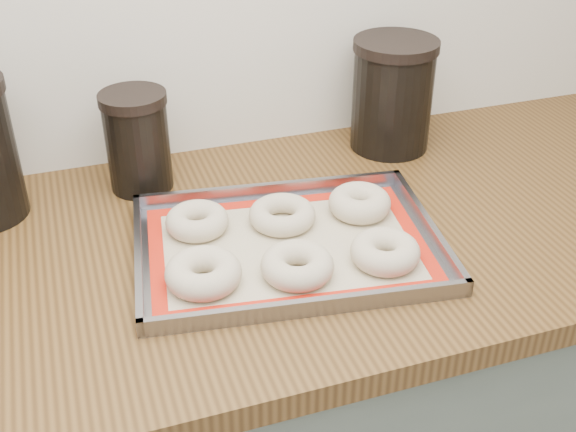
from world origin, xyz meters
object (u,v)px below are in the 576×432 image
object	(u,v)px
bagel_back_right	(360,203)
canister_mid	(137,141)
bagel_front_right	(385,252)
bagel_back_left	(197,221)
baking_tray	(288,245)
bagel_back_mid	(282,215)
bagel_front_left	(203,273)
bagel_front_mid	(297,265)
canister_right	(392,94)

from	to	relation	value
bagel_back_right	canister_mid	size ratio (longest dim) A/B	0.59
bagel_front_right	bagel_back_left	size ratio (longest dim) A/B	1.04
baking_tray	bagel_front_right	xyz separation A→B (m)	(0.12, -0.08, 0.02)
canister_mid	bagel_back_left	bearing A→B (deg)	-71.79
baking_tray	bagel_back_mid	size ratio (longest dim) A/B	4.68
baking_tray	bagel_front_right	world-z (taller)	bagel_front_right
bagel_front_left	bagel_front_mid	bearing A→B (deg)	-10.35
bagel_front_right	bagel_back_left	xyz separation A→B (m)	(-0.24, 0.17, -0.00)
bagel_front_left	canister_right	world-z (taller)	canister_right
bagel_front_left	bagel_back_mid	bearing A→B (deg)	36.72
bagel_front_left	bagel_back_mid	size ratio (longest dim) A/B	1.02
bagel_front_left	bagel_front_right	xyz separation A→B (m)	(0.27, -0.03, -0.00)
canister_mid	canister_right	size ratio (longest dim) A/B	0.83
bagel_front_left	bagel_back_right	xyz separation A→B (m)	(0.29, 0.11, 0.00)
bagel_front_left	canister_mid	distance (m)	0.33
bagel_front_right	bagel_back_right	distance (m)	0.14
baking_tray	bagel_back_left	size ratio (longest dim) A/B	5.03
canister_mid	canister_right	world-z (taller)	canister_right
bagel_front_left	bagel_back_mid	xyz separation A→B (m)	(0.16, 0.12, -0.00)
bagel_front_mid	bagel_back_left	world-z (taller)	bagel_front_mid
bagel_front_right	bagel_back_right	size ratio (longest dim) A/B	1.01
bagel_front_left	bagel_back_left	bearing A→B (deg)	80.90
bagel_front_right	canister_right	distance (m)	0.41
bagel_front_mid	bagel_back_left	size ratio (longest dim) A/B	1.06
canister_mid	canister_right	bearing A→B (deg)	0.66
bagel_back_left	canister_mid	distance (m)	0.20
bagel_back_right	bagel_back_left	bearing A→B (deg)	172.47
bagel_front_mid	canister_right	xyz separation A→B (m)	(0.31, 0.35, 0.08)
baking_tray	bagel_front_mid	xyz separation A→B (m)	(-0.01, -0.08, 0.02)
bagel_front_mid	bagel_back_right	distance (m)	0.20
bagel_front_left	bagel_back_right	size ratio (longest dim) A/B	1.07
bagel_front_left	bagel_front_right	world-z (taller)	bagel_front_left
bagel_back_mid	bagel_back_right	distance (m)	0.13
baking_tray	canister_right	distance (m)	0.42
bagel_front_left	canister_mid	bearing A→B (deg)	96.54
bagel_back_left	canister_right	distance (m)	0.47
bagel_front_left	bagel_front_mid	world-z (taller)	bagel_front_left
canister_right	canister_mid	bearing A→B (deg)	-179.34
bagel_back_left	canister_mid	size ratio (longest dim) A/B	0.57
bagel_front_mid	canister_mid	world-z (taller)	canister_mid
bagel_back_left	canister_right	world-z (taller)	canister_right
bagel_front_left	bagel_back_mid	world-z (taller)	bagel_front_left
canister_right	bagel_front_mid	bearing A→B (deg)	-131.75
bagel_back_mid	bagel_back_right	size ratio (longest dim) A/B	1.05
bagel_front_right	baking_tray	bearing A→B (deg)	145.23
bagel_front_mid	bagel_back_mid	xyz separation A→B (m)	(0.02, 0.14, -0.00)
bagel_front_right	bagel_back_mid	size ratio (longest dim) A/B	0.97
bagel_front_left	canister_right	xyz separation A→B (m)	(0.44, 0.32, 0.08)
bagel_front_mid	canister_mid	distance (m)	0.39
bagel_front_right	canister_right	xyz separation A→B (m)	(0.18, 0.36, 0.08)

